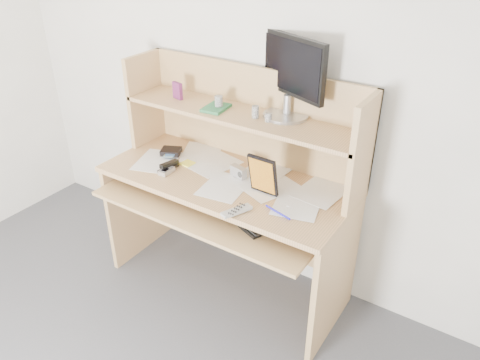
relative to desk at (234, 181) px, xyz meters
The scene contains 19 objects.
back_wall 0.60m from the desk, 90.00° to the left, with size 3.60×0.04×2.50m, color white.
desk is the anchor object (origin of this frame).
paper_clutter 0.10m from the desk, 90.00° to the right, with size 1.32×0.54×0.01m, color white.
keyboard 0.28m from the desk, 48.22° to the right, with size 0.44×0.29×0.03m.
tv_remote 0.42m from the desk, 54.19° to the right, with size 0.04×0.16×0.02m, color #A5A6A1.
flip_phone 0.38m from the desk, 145.41° to the right, with size 0.05×0.09×0.02m, color #B7B7BA.
stapler 0.38m from the desk, 150.83° to the right, with size 0.04×0.14×0.04m, color black.
wallet 0.44m from the desk, behind, with size 0.11×0.09×0.03m, color black.
sticky_note_pad 0.29m from the desk, 167.08° to the right, with size 0.07×0.07×0.01m, color #F4EF40.
digital_camera 0.11m from the desk, 31.57° to the right, with size 0.10×0.04×0.06m, color #AAAAAD.
game_case 0.33m from the desk, 24.87° to the right, with size 0.16×0.02×0.22m, color black.
blue_pen 0.48m from the desk, 29.42° to the right, with size 0.01×0.01×0.16m, color #1D19C2.
card_box 0.61m from the desk, behind, with size 0.07×0.02×0.10m, color maroon.
shelf_book 0.42m from the desk, 163.64° to the left, with size 0.11×0.16×0.02m, color #338053.
chip_stack_a 0.44m from the desk, 153.04° to the left, with size 0.03×0.03×0.05m, color black.
chip_stack_b 0.45m from the desk, 157.20° to the left, with size 0.04×0.04×0.07m, color white.
chip_stack_c 0.45m from the desk, 14.33° to the left, with size 0.04×0.04×0.04m, color black.
chip_stack_d 0.43m from the desk, 27.09° to the left, with size 0.04×0.04×0.06m, color white.
monitor 0.67m from the desk, 38.10° to the left, with size 0.46×0.25×0.41m.
Camera 1 is at (1.28, -0.34, 2.01)m, focal length 35.00 mm.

